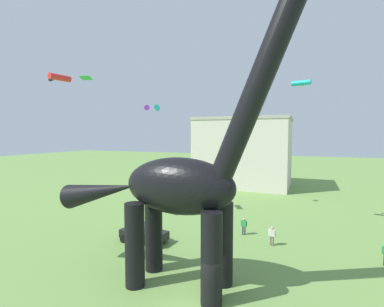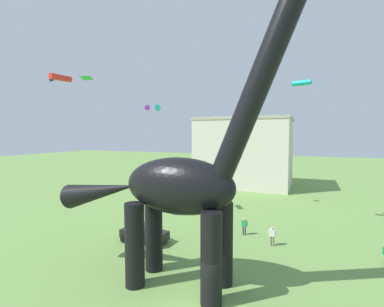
{
  "view_description": "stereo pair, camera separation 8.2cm",
  "coord_description": "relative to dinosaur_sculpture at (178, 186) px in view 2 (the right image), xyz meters",
  "views": [
    {
      "loc": [
        5.4,
        -13.32,
        9.43
      ],
      "look_at": [
        -1.66,
        3.68,
        8.21
      ],
      "focal_mm": 26.26,
      "sensor_mm": 36.0,
      "label": 1
    },
    {
      "loc": [
        5.47,
        -13.28,
        9.43
      ],
      "look_at": [
        -1.66,
        3.68,
        8.21
      ],
      "focal_mm": 26.26,
      "sensor_mm": 36.0,
      "label": 2
    }
  ],
  "objects": [
    {
      "name": "dinosaur_sculpture",
      "position": [
        0.0,
        0.0,
        0.0
      ],
      "size": [
        16.66,
        3.53,
        17.41
      ],
      "rotation": [
        0.0,
        0.0,
        0.51
      ],
      "color": "black",
      "rests_on": "ground_plane"
    },
    {
      "name": "parked_sedan_left",
      "position": [
        -5.82,
        5.26,
        -5.49
      ],
      "size": [
        4.33,
        2.12,
        1.55
      ],
      "rotation": [
        0.0,
        0.0,
        -0.08
      ],
      "color": "black",
      "rests_on": "ground_plane"
    },
    {
      "name": "person_far_spectator",
      "position": [
        1.95,
        10.38,
        -5.32
      ],
      "size": [
        0.6,
        0.26,
        1.61
      ],
      "rotation": [
        0.0,
        0.0,
        5.11
      ],
      "color": "#2D3347",
      "rests_on": "ground_plane"
    },
    {
      "name": "person_photographer",
      "position": [
        4.72,
        8.71,
        -5.3
      ],
      "size": [
        0.62,
        0.27,
        1.65
      ],
      "rotation": [
        0.0,
        0.0,
        6.14
      ],
      "color": "#6B6056",
      "rests_on": "ground_plane"
    },
    {
      "name": "kite_mid_left",
      "position": [
        -19.43,
        13.26,
        10.49
      ],
      "size": [
        1.64,
        1.33,
        0.38
      ],
      "color": "green"
    },
    {
      "name": "kite_drifting",
      "position": [
        6.62,
        14.87,
        8.26
      ],
      "size": [
        1.87,
        1.72,
        0.53
      ],
      "color": "#19B2B7"
    },
    {
      "name": "kite_near_low",
      "position": [
        -9.03,
        12.93,
        6.23
      ],
      "size": [
        2.18,
        2.16,
        0.62
      ],
      "color": "#19B2B7"
    },
    {
      "name": "kite_mid_right",
      "position": [
        0.83,
        21.11,
        5.85
      ],
      "size": [
        0.95,
        0.97,
        0.12
      ],
      "color": "red"
    },
    {
      "name": "kite_high_right",
      "position": [
        -16.57,
        6.3,
        8.99
      ],
      "size": [
        2.09,
        2.33,
        0.66
      ],
      "color": "red"
    },
    {
      "name": "background_building_block",
      "position": [
        -3.72,
        36.22,
        -0.01
      ],
      "size": [
        16.68,
        11.81,
        12.55
      ],
      "color": "beige",
      "rests_on": "ground_plane"
    }
  ]
}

